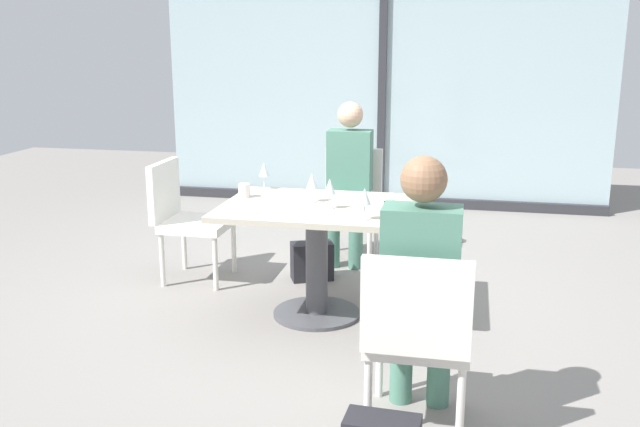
{
  "coord_description": "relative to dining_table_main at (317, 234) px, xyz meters",
  "views": [
    {
      "loc": [
        0.91,
        -4.19,
        1.75
      ],
      "look_at": [
        0.0,
        0.1,
        0.65
      ],
      "focal_mm": 39.88,
      "sensor_mm": 36.0,
      "label": 1
    }
  ],
  "objects": [
    {
      "name": "person_front_right",
      "position": [
        0.73,
        -1.16,
        0.16
      ],
      "size": [
        0.34,
        0.39,
        1.26
      ],
      "color": "#4C7F6B",
      "rests_on": "ground_plane"
    },
    {
      "name": "dining_table_main",
      "position": [
        0.0,
        0.0,
        0.0
      ],
      "size": [
        1.17,
        0.9,
        0.73
      ],
      "color": "#BCB29E",
      "rests_on": "ground_plane"
    },
    {
      "name": "handbag_1",
      "position": [
        -0.18,
        0.67,
        -0.4
      ],
      "size": [
        0.34,
        0.27,
        0.28
      ],
      "primitive_type": "cube",
      "rotation": [
        0.0,
        0.0,
        0.41
      ],
      "color": "#232328",
      "rests_on": "ground_plane"
    },
    {
      "name": "wine_glass_1",
      "position": [
        -0.45,
        0.39,
        0.32
      ],
      "size": [
        0.07,
        0.07,
        0.18
      ],
      "color": "silver",
      "rests_on": "dining_table_main"
    },
    {
      "name": "chair_far_left",
      "position": [
        -1.09,
        0.5,
        -0.04
      ],
      "size": [
        0.5,
        0.46,
        0.87
      ],
      "color": "silver",
      "rests_on": "ground_plane"
    },
    {
      "name": "chair_front_right",
      "position": [
        0.73,
        -1.27,
        -0.04
      ],
      "size": [
        0.46,
        0.5,
        0.87
      ],
      "color": "silver",
      "rests_on": "ground_plane"
    },
    {
      "name": "cell_phone_on_table",
      "position": [
        0.47,
        0.12,
        0.2
      ],
      "size": [
        0.13,
        0.16,
        0.01
      ],
      "primitive_type": "cube",
      "rotation": [
        0.0,
        0.0,
        0.53
      ],
      "color": "black",
      "rests_on": "dining_table_main"
    },
    {
      "name": "person_near_window",
      "position": [
        -0.0,
        1.16,
        0.16
      ],
      "size": [
        0.34,
        0.39,
        1.26
      ],
      "color": "#4C7F6B",
      "rests_on": "ground_plane"
    },
    {
      "name": "wine_glass_3",
      "position": [
        0.1,
        -0.08,
        0.32
      ],
      "size": [
        0.07,
        0.07,
        0.18
      ],
      "color": "silver",
      "rests_on": "dining_table_main"
    },
    {
      "name": "wine_glass_2",
      "position": [
        0.34,
        -0.3,
        0.32
      ],
      "size": [
        0.07,
        0.07,
        0.18
      ],
      "color": "silver",
      "rests_on": "dining_table_main"
    },
    {
      "name": "ground_plane",
      "position": [
        0.0,
        0.0,
        -0.54
      ],
      "size": [
        12.0,
        12.0,
        0.0
      ],
      "primitive_type": "plane",
      "color": "gray"
    },
    {
      "name": "window_wall_backdrop",
      "position": [
        0.0,
        3.2,
        0.67
      ],
      "size": [
        4.61,
        0.1,
        2.7
      ],
      "color": "#9FB7BC",
      "rests_on": "ground_plane"
    },
    {
      "name": "coffee_cup",
      "position": [
        -0.5,
        0.11,
        0.24
      ],
      "size": [
        0.08,
        0.08,
        0.09
      ],
      "primitive_type": "cylinder",
      "color": "white",
      "rests_on": "dining_table_main"
    },
    {
      "name": "chair_near_window",
      "position": [
        0.0,
        1.27,
        -0.04
      ],
      "size": [
        0.46,
        0.51,
        0.87
      ],
      "color": "silver",
      "rests_on": "ground_plane"
    },
    {
      "name": "wine_glass_0",
      "position": [
        -0.05,
        0.08,
        0.32
      ],
      "size": [
        0.07,
        0.07,
        0.18
      ],
      "color": "silver",
      "rests_on": "dining_table_main"
    }
  ]
}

